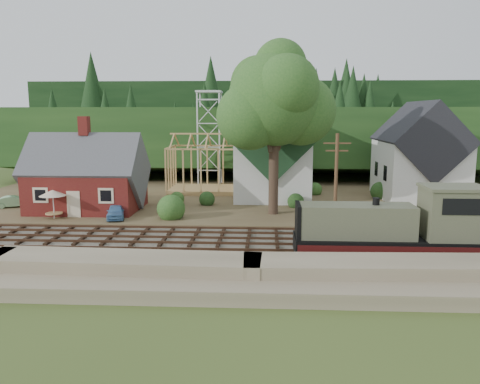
{
  "coord_description": "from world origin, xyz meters",
  "views": [
    {
      "loc": [
        1.11,
        -32.98,
        9.62
      ],
      "look_at": [
        -0.9,
        6.0,
        3.0
      ],
      "focal_mm": 35.0,
      "sensor_mm": 36.0,
      "label": 1
    }
  ],
  "objects_px": {
    "patio_set": "(53,194)",
    "locomotive": "(398,229)",
    "car_green": "(14,201)",
    "car_blue": "(116,211)"
  },
  "relations": [
    {
      "from": "locomotive",
      "to": "patio_set",
      "type": "bearing_deg",
      "value": 160.15
    },
    {
      "from": "locomotive",
      "to": "car_green",
      "type": "distance_m",
      "value": 36.81
    },
    {
      "from": "car_blue",
      "to": "car_green",
      "type": "bearing_deg",
      "value": 145.4
    },
    {
      "from": "patio_set",
      "to": "locomotive",
      "type": "bearing_deg",
      "value": -19.85
    },
    {
      "from": "car_blue",
      "to": "locomotive",
      "type": "bearing_deg",
      "value": -38.91
    },
    {
      "from": "locomotive",
      "to": "patio_set",
      "type": "height_order",
      "value": "locomotive"
    },
    {
      "from": "locomotive",
      "to": "patio_set",
      "type": "distance_m",
      "value": 29.15
    },
    {
      "from": "locomotive",
      "to": "car_green",
      "type": "xyz_separation_m",
      "value": [
        -33.71,
        14.74,
        -1.28
      ]
    },
    {
      "from": "car_blue",
      "to": "patio_set",
      "type": "bearing_deg",
      "value": 170.04
    },
    {
      "from": "car_green",
      "to": "patio_set",
      "type": "xyz_separation_m",
      "value": [
        6.29,
        -4.84,
        1.64
      ]
    }
  ]
}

